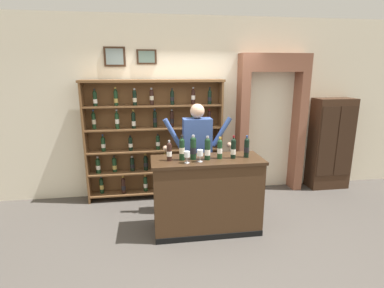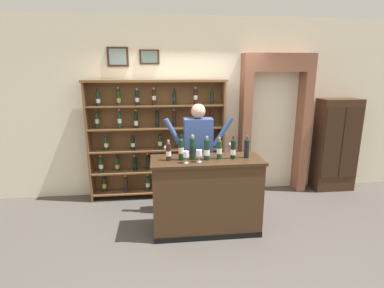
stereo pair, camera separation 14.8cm
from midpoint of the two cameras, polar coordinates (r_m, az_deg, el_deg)
name	(u,v)px [view 1 (the left image)]	position (r m, az deg, el deg)	size (l,w,h in m)	color
ground_plane	(196,231)	(4.37, -0.16, -16.22)	(14.00, 14.00, 0.02)	#47423D
back_wall	(183,108)	(5.32, -2.58, 6.86)	(12.00, 0.19, 3.06)	beige
wine_shelf	(155,138)	(5.13, -7.92, 1.19)	(2.33, 0.30, 2.03)	brown
archway_doorway	(269,115)	(5.59, 13.77, 5.35)	(1.22, 0.45, 2.45)	brown
side_cabinet	(330,144)	(6.11, 24.22, 0.05)	(0.72, 0.38, 1.69)	#382316
tasting_counter	(207,195)	(4.15, 1.80, -9.73)	(1.48, 0.58, 1.04)	#422B19
shopkeeper	(197,146)	(4.50, 0.06, -0.47)	(1.06, 0.22, 1.71)	#2D3347
tasting_bottle_rosso	(169,151)	(3.86, -5.46, -1.40)	(0.07, 0.07, 0.27)	black
tasting_bottle_prosecco	(182,148)	(3.87, -3.03, -0.85)	(0.07, 0.07, 0.33)	black
tasting_bottle_vin_santo	(193,148)	(3.90, -0.86, -0.71)	(0.08, 0.08, 0.33)	black
tasting_bottle_grappa	(207,149)	(3.89, 1.88, -0.91)	(0.08, 0.08, 0.32)	black
tasting_bottle_super_tuscan	(220,149)	(3.95, 4.24, -0.87)	(0.07, 0.07, 0.29)	#19381E
tasting_bottle_riserva	(233,148)	(3.98, 6.83, -0.82)	(0.07, 0.07, 0.31)	black
tasting_bottle_bianco	(247,147)	(4.05, 9.33, -0.63)	(0.07, 0.07, 0.30)	black
wine_glass_right	(187,155)	(3.76, -2.09, -2.03)	(0.07, 0.07, 0.15)	silver
wine_glass_spare	(200,153)	(3.80, 0.43, -1.77)	(0.08, 0.08, 0.16)	silver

